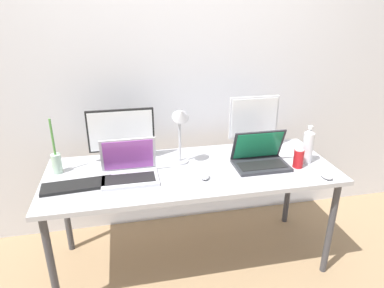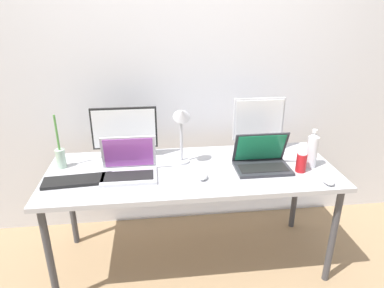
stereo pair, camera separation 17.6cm
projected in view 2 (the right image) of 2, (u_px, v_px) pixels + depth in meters
name	position (u px, v px, depth m)	size (l,w,h in m)	color
ground_plane	(192.00, 259.00, 2.53)	(16.00, 16.00, 0.00)	#9E7F5B
wall_back	(183.00, 68.00, 2.57)	(7.00, 0.08, 2.60)	silver
work_desk	(192.00, 177.00, 2.27)	(1.89, 0.73, 0.74)	#424247
monitor_left	(125.00, 133.00, 2.35)	(0.44, 0.22, 0.36)	black
monitor_center	(258.00, 125.00, 2.45)	(0.37, 0.21, 0.40)	silver
laptop_silver	(129.00, 167.00, 2.15)	(0.34, 0.24, 0.25)	silver
laptop_secondary	(262.00, 160.00, 2.25)	(0.35, 0.24, 0.24)	#2D2D33
keyboard_main	(77.00, 181.00, 2.08)	(0.41, 0.14, 0.02)	black
mouse_by_keyboard	(328.00, 181.00, 2.06)	(0.06, 0.11, 0.04)	silver
mouse_by_laptop	(203.00, 176.00, 2.12)	(0.06, 0.09, 0.04)	silver
water_bottle	(312.00, 150.00, 2.24)	(0.07, 0.07, 0.26)	silver
soda_can_near_keyboard	(301.00, 163.00, 2.20)	(0.07, 0.07, 0.13)	red
bamboo_vase	(61.00, 156.00, 2.24)	(0.06, 0.06, 0.36)	#B2D1B7
desk_lamp	(182.00, 125.00, 2.20)	(0.11, 0.18, 0.42)	#B7B7BC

